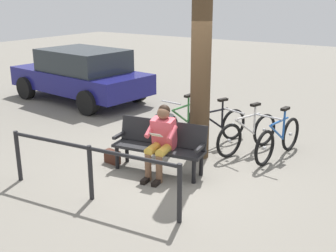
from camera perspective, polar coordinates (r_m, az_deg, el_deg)
ground_plane at (r=7.40m, az=0.67°, el=-5.98°), size 40.00×40.00×0.00m
bench at (r=7.22m, az=-1.05°, el=-2.26°), size 1.65×0.72×0.87m
person_reading at (r=6.99m, az=-0.91°, el=-1.57°), size 0.53×0.81×1.20m
handbag at (r=7.72m, az=-7.53°, el=-4.15°), size 0.31×0.17×0.24m
tree_trunk at (r=7.55m, az=4.49°, el=9.01°), size 0.36×0.36×3.68m
litter_bin at (r=8.08m, az=-0.47°, el=-1.08°), size 0.37×0.37×0.75m
bicycle_blue at (r=8.09m, az=14.68°, el=-1.75°), size 0.48×1.67×0.94m
bicycle_black at (r=8.28m, az=10.70°, el=-1.02°), size 0.64×1.62×0.94m
bicycle_purple at (r=8.56m, az=6.40°, el=-0.20°), size 0.68×1.60×0.94m
bicycle_silver at (r=8.82m, az=2.06°, el=0.42°), size 0.48×1.68×0.94m
railing_fence at (r=6.28m, az=-10.51°, el=-4.88°), size 2.97×0.38×0.85m
parked_car at (r=12.25m, az=-11.66°, el=6.93°), size 4.36×2.35×1.47m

